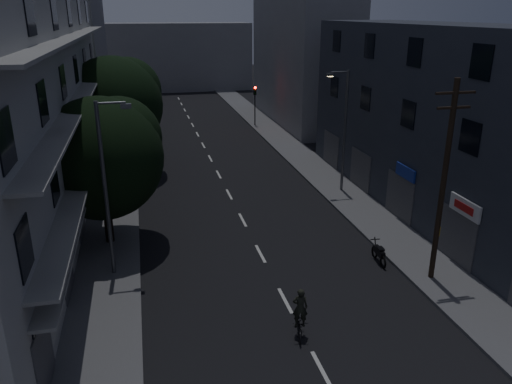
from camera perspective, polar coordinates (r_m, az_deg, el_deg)
name	(u,v)px	position (r m, az deg, el deg)	size (l,w,h in m)	color
ground	(218,173)	(38.39, -4.41, 2.24)	(160.00, 160.00, 0.00)	black
sidewalk_left	(117,179)	(38.05, -15.64, 1.49)	(3.00, 90.00, 0.15)	#565659
sidewalk_right	(310,165)	(40.12, 6.24, 3.07)	(3.00, 90.00, 0.15)	#565659
lane_markings	(207,151)	(44.33, -5.67, 4.63)	(0.15, 60.50, 0.01)	beige
building_left	(15,103)	(30.28, -25.84, 9.16)	(7.00, 36.00, 14.00)	#A1A19C
building_right	(450,124)	(31.21, 21.26, 7.25)	(6.19, 28.00, 11.00)	#292D37
building_far_left	(73,47)	(59.66, -20.18, 15.29)	(6.00, 20.00, 16.00)	slate
building_far_right	(301,62)	(56.19, 5.15, 14.62)	(6.00, 20.00, 13.00)	slate
building_far_end	(172,57)	(81.64, -9.60, 15.01)	(24.00, 8.00, 10.00)	slate
tree_near	(102,154)	(26.18, -17.15, 4.22)	(6.21, 6.21, 7.66)	black
tree_mid	(114,102)	(37.79, -15.87, 9.91)	(7.01, 7.01, 8.62)	black
tree_far	(118,96)	(47.90, -15.46, 10.52)	(5.46, 5.46, 6.75)	black
traffic_signal_far_right	(255,97)	(53.56, -0.12, 10.77)	(0.28, 0.37, 4.10)	black
traffic_signal_far_left	(131,102)	(52.17, -14.11, 9.93)	(0.28, 0.37, 4.10)	black
street_lamp_left_near	(107,182)	(22.80, -16.65, 1.10)	(1.51, 0.25, 8.00)	#53555A
street_lamp_right	(343,126)	(33.43, 9.96, 7.49)	(1.51, 0.25, 8.00)	#53565B
street_lamp_left_far	(118,104)	(42.59, -15.45, 9.72)	(1.51, 0.25, 8.00)	slate
utility_pole	(444,179)	(22.81, 20.68, 1.35)	(1.80, 0.24, 9.00)	black
bus_stop_sign	(436,241)	(23.97, 19.87, -5.32)	(0.06, 0.35, 2.52)	#595B60
motorcycle	(379,254)	(25.35, 13.87, -6.89)	(0.50, 1.74, 1.12)	black
cyclist	(300,320)	(19.51, 5.02, -14.33)	(0.92, 1.66, 2.00)	black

